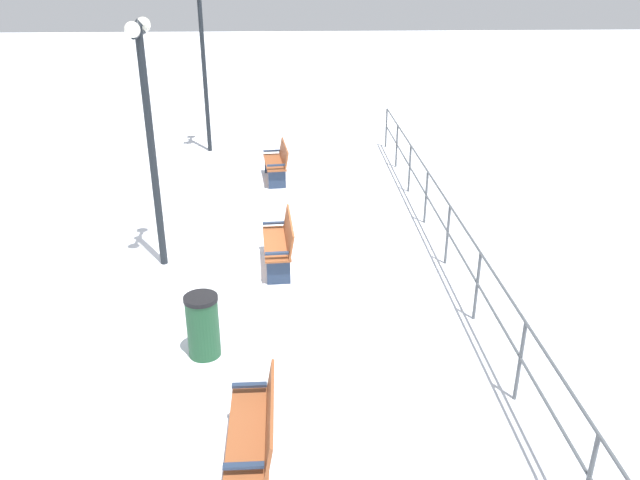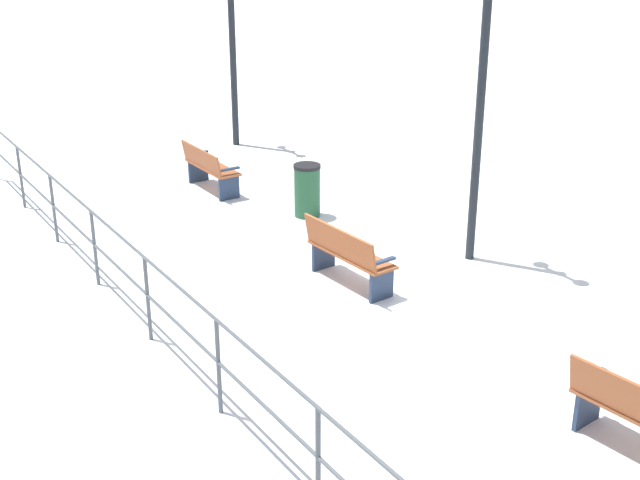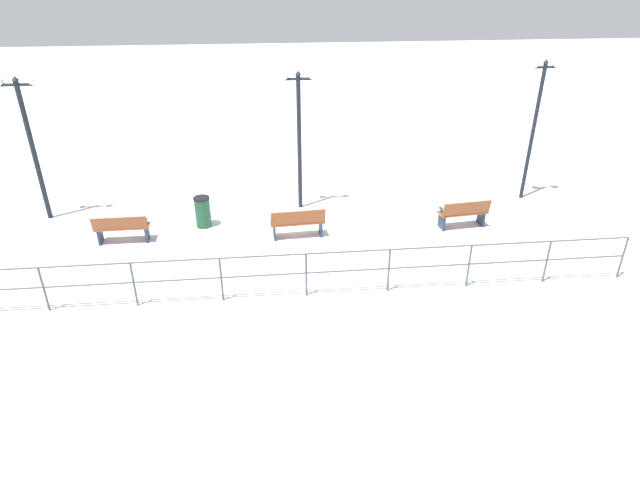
% 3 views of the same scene
% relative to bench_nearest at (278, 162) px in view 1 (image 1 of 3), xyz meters
% --- Properties ---
extents(ground_plane, '(80.00, 80.00, 0.00)m').
position_rel_bench_nearest_xyz_m(ground_plane, '(0.07, 4.89, -0.47)').
color(ground_plane, white).
rests_on(ground_plane, ground).
extents(bench_nearest, '(0.67, 1.50, 0.90)m').
position_rel_bench_nearest_xyz_m(bench_nearest, '(0.00, 0.00, 0.00)').
color(bench_nearest, brown).
rests_on(bench_nearest, ground).
extents(bench_second, '(0.60, 1.57, 0.92)m').
position_rel_bench_nearest_xyz_m(bench_second, '(-0.13, 4.88, 0.01)').
color(bench_second, brown).
rests_on(bench_second, ground).
extents(bench_third, '(0.53, 1.49, 0.86)m').
position_rel_bench_nearest_xyz_m(bench_third, '(0.08, 9.77, -0.01)').
color(bench_third, brown).
rests_on(bench_third, ground).
extents(lamppost_near, '(0.29, 0.98, 4.49)m').
position_rel_bench_nearest_xyz_m(lamppost_near, '(2.01, -2.74, 2.71)').
color(lamppost_near, black).
rests_on(lamppost_near, ground).
extents(lamppost_middle, '(0.24, 1.02, 4.26)m').
position_rel_bench_nearest_xyz_m(lamppost_middle, '(2.01, 4.66, 2.30)').
color(lamppost_middle, black).
rests_on(lamppost_middle, ground).
extents(waterfront_railing, '(0.05, 15.66, 1.15)m').
position_rel_bench_nearest_xyz_m(waterfront_railing, '(-3.14, 4.89, 0.29)').
color(waterfront_railing, '#4C5156').
rests_on(waterfront_railing, ground).
extents(trash_bin, '(0.47, 0.47, 0.93)m').
position_rel_bench_nearest_xyz_m(trash_bin, '(0.91, 7.62, -0.01)').
color(trash_bin, '#1E4C2D').
rests_on(trash_bin, ground).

